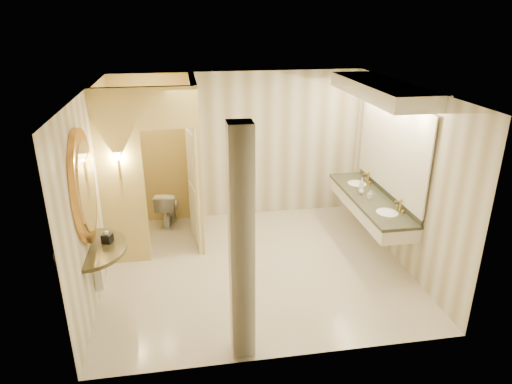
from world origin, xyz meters
TOP-DOWN VIEW (x-y plane):
  - floor at (0.00, 0.00)m, footprint 4.50×4.50m
  - ceiling at (0.00, 0.00)m, footprint 4.50×4.50m
  - wall_back at (0.00, 2.00)m, footprint 4.50×0.02m
  - wall_front at (0.00, -2.00)m, footprint 4.50×0.02m
  - wall_left at (-2.25, 0.00)m, footprint 0.02×4.00m
  - wall_right at (2.25, 0.00)m, footprint 0.02×4.00m
  - toilet_closet at (-1.11, 0.97)m, footprint 1.50×1.55m
  - wall_sconce at (-1.93, 0.43)m, footprint 0.14×0.14m
  - vanity at (1.98, 0.40)m, footprint 0.75×2.49m
  - console_shelf at (-2.21, -0.63)m, footprint 1.11×1.11m
  - pillar at (-0.45, -1.80)m, footprint 0.26×0.26m
  - tissue_box at (-2.04, -0.53)m, footprint 0.15×0.15m
  - toilet at (-1.34, 1.75)m, footprint 0.48×0.71m
  - soap_bottle_a at (1.90, 0.33)m, footprint 0.07×0.07m
  - soap_bottle_b at (1.84, 0.54)m, footprint 0.09×0.09m
  - soap_bottle_c at (1.88, 0.66)m, footprint 0.11×0.11m

SIDE VIEW (x-z plane):
  - floor at x=0.00m, z-range 0.00..0.00m
  - toilet at x=-1.34m, z-range 0.00..0.66m
  - soap_bottle_b at x=1.84m, z-range 0.88..0.99m
  - tissue_box at x=-2.04m, z-range 0.88..0.99m
  - soap_bottle_a at x=1.90m, z-range 0.88..1.01m
  - soap_bottle_c at x=1.88m, z-range 0.88..1.10m
  - wall_back at x=0.00m, z-range 0.00..2.70m
  - wall_front at x=0.00m, z-range 0.00..2.70m
  - wall_left at x=-2.25m, z-range 0.00..2.70m
  - wall_right at x=2.25m, z-range 0.00..2.70m
  - pillar at x=-0.45m, z-range 0.00..2.70m
  - console_shelf at x=-2.21m, z-range 0.35..2.35m
  - toilet_closet at x=-1.11m, z-range 0.04..2.74m
  - vanity at x=1.98m, z-range 0.58..2.67m
  - wall_sconce at x=-1.93m, z-range 1.52..1.94m
  - ceiling at x=0.00m, z-range 2.70..2.70m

